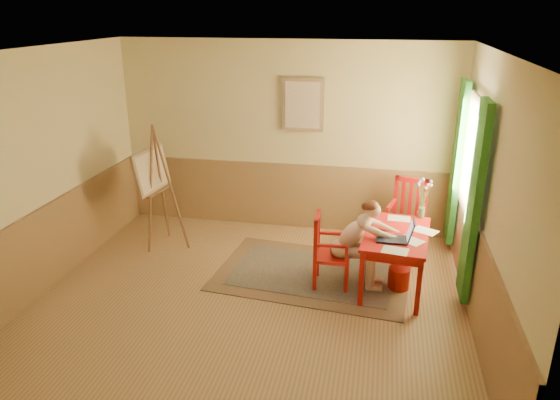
% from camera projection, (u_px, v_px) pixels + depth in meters
% --- Properties ---
extents(room, '(5.04, 4.54, 2.84)m').
position_uv_depth(room, '(247.00, 185.00, 5.63)').
color(room, tan).
rests_on(room, ground).
extents(wainscot, '(5.00, 4.50, 1.00)m').
position_uv_depth(wainscot, '(265.00, 232.00, 6.67)').
color(wainscot, '#A98153').
rests_on(wainscot, room).
extents(window, '(0.12, 2.01, 2.20)m').
position_uv_depth(window, '(467.00, 174.00, 6.21)').
color(window, white).
rests_on(window, room).
extents(wall_portrait, '(0.60, 0.05, 0.76)m').
position_uv_depth(wall_portrait, '(303.00, 105.00, 7.43)').
color(wall_portrait, '#9A7C57').
rests_on(wall_portrait, room).
extents(rug, '(2.54, 1.82, 0.02)m').
position_uv_depth(rug, '(313.00, 273.00, 6.66)').
color(rug, '#8C7251').
rests_on(rug, room).
extents(table, '(0.84, 1.27, 0.72)m').
position_uv_depth(table, '(397.00, 240.00, 6.15)').
color(table, red).
rests_on(table, room).
extents(chair_left, '(0.43, 0.42, 0.91)m').
position_uv_depth(chair_left, '(328.00, 251.00, 6.26)').
color(chair_left, red).
rests_on(chair_left, room).
extents(chair_back, '(0.56, 0.58, 1.04)m').
position_uv_depth(chair_back, '(406.00, 217.00, 7.11)').
color(chair_back, red).
rests_on(chair_back, room).
extents(figure, '(0.83, 0.36, 1.12)m').
position_uv_depth(figure, '(358.00, 240.00, 6.17)').
color(figure, beige).
rests_on(figure, room).
extents(laptop, '(0.41, 0.25, 0.25)m').
position_uv_depth(laptop, '(398.00, 236.00, 5.90)').
color(laptop, '#1E2338').
rests_on(laptop, table).
extents(papers, '(0.68, 1.17, 0.00)m').
position_uv_depth(papers, '(408.00, 234.00, 6.07)').
color(papers, white).
rests_on(papers, table).
extents(vase, '(0.22, 0.25, 0.50)m').
position_uv_depth(vase, '(423.00, 200.00, 6.50)').
color(vase, '#3F724C').
rests_on(vase, table).
extents(wastebasket, '(0.32, 0.32, 0.27)m').
position_uv_depth(wastebasket, '(399.00, 278.00, 6.28)').
color(wastebasket, '#AD130A').
rests_on(wastebasket, room).
extents(easel, '(0.62, 0.78, 1.75)m').
position_uv_depth(easel, '(154.00, 175.00, 7.16)').
color(easel, brown).
rests_on(easel, room).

